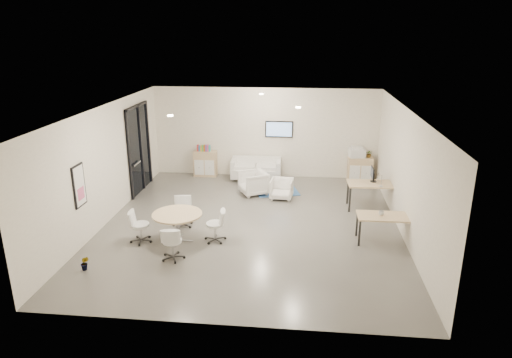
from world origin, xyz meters
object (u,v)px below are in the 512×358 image
at_px(sideboard_right, 360,169).
at_px(loveseat, 256,169).
at_px(desk_rear, 374,186).
at_px(armchair_right, 282,188).
at_px(desk_front, 385,218).
at_px(armchair_left, 253,182).
at_px(round_table, 177,217).
at_px(sideboard_left, 205,164).

xyz_separation_m(sideboard_right, loveseat, (-3.67, -0.21, -0.07)).
relative_size(loveseat, desk_rear, 1.13).
xyz_separation_m(armchair_right, desk_front, (2.72, -2.85, 0.29)).
height_order(armchair_left, round_table, armchair_left).
relative_size(sideboard_left, loveseat, 0.52).
bearing_deg(armchair_left, round_table, -50.61).
xyz_separation_m(sideboard_right, armchair_right, (-2.67, -2.11, -0.08)).
height_order(sideboard_left, desk_front, sideboard_left).
distance_m(loveseat, armchair_left, 1.58).
height_order(desk_rear, round_table, desk_rear).
bearing_deg(desk_rear, desk_front, -93.27).
bearing_deg(desk_front, armchair_right, 133.26).
distance_m(armchair_right, desk_rear, 2.84).
bearing_deg(loveseat, sideboard_left, 172.12).
height_order(armchair_right, desk_front, desk_front).
height_order(armchair_left, armchair_right, armchair_left).
height_order(sideboard_left, armchair_left, sideboard_left).
bearing_deg(round_table, armchair_right, 53.86).
relative_size(armchair_right, desk_rear, 0.45).
distance_m(loveseat, desk_front, 6.04).
relative_size(loveseat, desk_front, 1.29).
xyz_separation_m(sideboard_left, armchair_left, (1.96, -1.79, -0.05)).
xyz_separation_m(desk_front, round_table, (-5.16, -0.50, 0.03)).
xyz_separation_m(loveseat, armchair_right, (1.01, -1.90, -0.00)).
relative_size(armchair_left, armchair_right, 1.18).
relative_size(sideboard_right, armchair_left, 1.04).
distance_m(sideboard_right, loveseat, 3.68).
bearing_deg(armchair_left, desk_front, 20.83).
bearing_deg(desk_rear, loveseat, 144.41).
distance_m(armchair_left, armchair_right, 0.99).
relative_size(armchair_left, round_table, 0.66).
height_order(desk_rear, desk_front, desk_rear).
xyz_separation_m(armchair_left, armchair_right, (0.94, -0.32, -0.06)).
xyz_separation_m(armchair_right, round_table, (-2.45, -3.35, 0.32)).
xyz_separation_m(desk_rear, round_table, (-5.21, -2.78, -0.04)).
bearing_deg(desk_front, desk_rear, 88.64).
distance_m(sideboard_right, armchair_right, 3.40).
bearing_deg(sideboard_right, desk_rear, -88.11).
relative_size(loveseat, armchair_left, 2.15).
bearing_deg(armchair_left, loveseat, 154.36).
bearing_deg(armchair_left, sideboard_right, 88.20).
distance_m(sideboard_left, desk_rear, 6.26).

